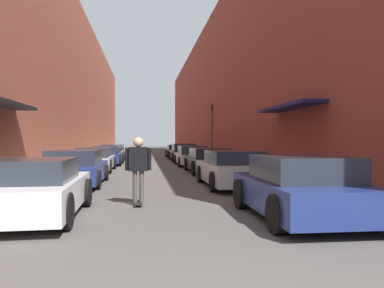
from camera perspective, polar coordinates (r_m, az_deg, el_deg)
The scene contains 18 objects.
ground at distance 29.55m, azimuth -6.69°, elevation -2.55°, with size 153.16×153.16×0.00m, color #4C4947.
curb_strip_left at distance 36.76m, azimuth -14.22°, elevation -1.85°, with size 1.80×69.62×0.12m.
curb_strip_right at distance 36.85m, azimuth 0.54°, elevation -1.82°, with size 1.80×69.62×0.12m.
building_row_left at distance 37.51m, azimuth -18.69°, elevation 8.22°, with size 4.90×69.62×13.23m.
building_row_right at distance 37.63m, azimuth 4.96°, elevation 7.93°, with size 4.90×69.62×12.85m.
parked_car_left_0 at distance 8.49m, azimuth -23.42°, elevation -6.31°, with size 2.08×3.98×1.24m.
parked_car_left_1 at distance 14.10m, azimuth -17.30°, elevation -3.54°, with size 2.03×4.42×1.27m.
parked_car_left_2 at distance 19.98m, azimuth -14.57°, elevation -2.34°, with size 1.90×4.64×1.24m.
parked_car_left_3 at distance 24.85m, azimuth -12.88°, elevation -1.75°, with size 2.02×3.98×1.25m.
parked_car_left_4 at distance 30.31m, azimuth -11.99°, elevation -1.31°, with size 1.98×4.28×1.26m.
parked_car_right_0 at distance 8.08m, azimuth 16.13°, elevation -6.47°, with size 2.04×3.95×1.30m.
parked_car_right_1 at distance 13.13m, azimuth 6.20°, elevation -3.79°, with size 2.03×4.35×1.26m.
parked_car_right_2 at distance 18.56m, azimuth 2.51°, elevation -2.54°, with size 2.02×4.75×1.23m.
parked_car_right_3 at distance 23.84m, azimuth -0.07°, elevation -1.83°, with size 1.95×4.76×1.26m.
parked_car_right_4 at distance 29.41m, azimuth -1.31°, elevation -1.29°, with size 2.05×4.52×1.34m.
parked_car_right_5 at distance 35.14m, azimuth -2.42°, elevation -1.08°, with size 1.91×4.51×1.19m.
skateboarder at distance 9.41m, azimuth -8.20°, elevation -2.93°, with size 0.65×0.78×1.70m.
traffic_light at distance 24.88m, azimuth 3.08°, elevation 2.65°, with size 0.16×0.22×3.92m.
Camera 1 is at (-0.36, -1.65, 1.63)m, focal length 35.00 mm.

